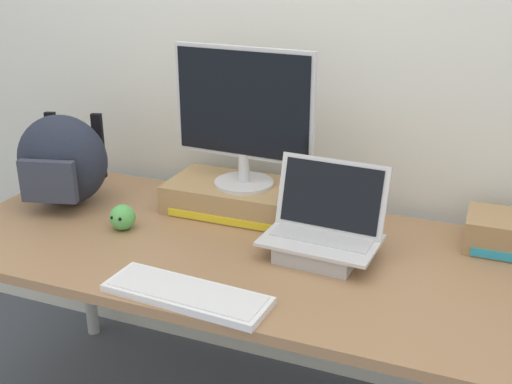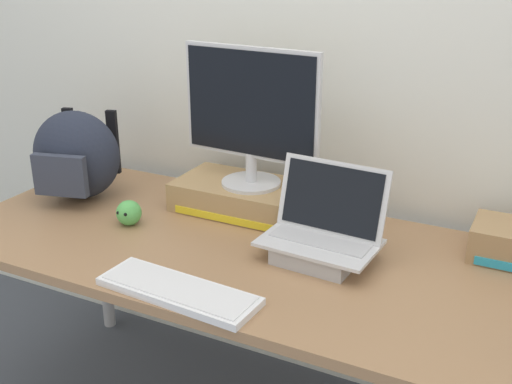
{
  "view_description": "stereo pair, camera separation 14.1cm",
  "coord_description": "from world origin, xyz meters",
  "views": [
    {
      "loc": [
        0.61,
        -1.53,
        1.57
      ],
      "look_at": [
        0.0,
        0.0,
        0.91
      ],
      "focal_mm": 43.74,
      "sensor_mm": 36.0,
      "label": 1
    },
    {
      "loc": [
        0.74,
        -1.48,
        1.57
      ],
      "look_at": [
        0.0,
        0.0,
        0.91
      ],
      "focal_mm": 43.74,
      "sensor_mm": 36.0,
      "label": 2
    }
  ],
  "objects": [
    {
      "name": "plush_toy",
      "position": [
        -0.44,
        -0.03,
        0.78
      ],
      "size": [
        0.08,
        0.08,
        0.08
      ],
      "color": "#56B256",
      "rests_on": "desk"
    },
    {
      "name": "desktop_monitor",
      "position": [
        -0.14,
        0.24,
        1.07
      ],
      "size": [
        0.48,
        0.2,
        0.45
      ],
      "rotation": [
        0.0,
        0.0,
        -0.07
      ],
      "color": "silver",
      "rests_on": "toner_box_yellow"
    },
    {
      "name": "open_laptop",
      "position": [
        0.19,
        0.03,
        0.79
      ],
      "size": [
        0.34,
        0.24,
        0.26
      ],
      "rotation": [
        0.0,
        0.0,
        -0.06
      ],
      "color": "#ADADB2",
      "rests_on": "desk"
    },
    {
      "name": "messenger_backpack",
      "position": [
        -0.74,
        0.08,
        0.89
      ],
      "size": [
        0.35,
        0.31,
        0.31
      ],
      "rotation": [
        0.0,
        0.0,
        0.26
      ],
      "color": "#232838",
      "rests_on": "desk"
    },
    {
      "name": "toner_box_yellow",
      "position": [
        -0.14,
        0.24,
        0.78
      ],
      "size": [
        0.51,
        0.26,
        0.1
      ],
      "color": "#A88456",
      "rests_on": "desk"
    },
    {
      "name": "desk",
      "position": [
        0.0,
        0.0,
        0.67
      ],
      "size": [
        1.91,
        0.8,
        0.73
      ],
      "color": "#99704C",
      "rests_on": "ground"
    },
    {
      "name": "external_keyboard",
      "position": [
        -0.06,
        -0.32,
        0.75
      ],
      "size": [
        0.44,
        0.17,
        0.02
      ],
      "rotation": [
        0.0,
        0.0,
        -0.06
      ],
      "color": "white",
      "rests_on": "desk"
    },
    {
      "name": "back_wall",
      "position": [
        0.0,
        0.5,
        1.3
      ],
      "size": [
        7.0,
        0.1,
        2.6
      ],
      "primitive_type": "cube",
      "color": "silver",
      "rests_on": "ground"
    }
  ]
}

